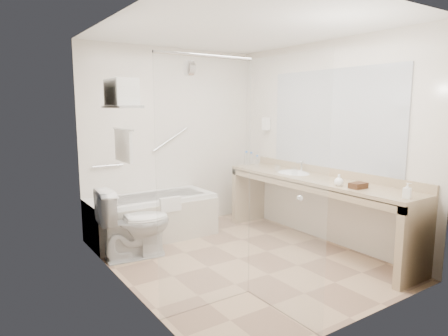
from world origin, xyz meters
TOP-DOWN VIEW (x-y plane):
  - floor at (0.00, 0.00)m, footprint 3.20×3.20m
  - ceiling at (0.00, 0.00)m, footprint 2.60×3.20m
  - wall_back at (0.00, 1.60)m, footprint 2.60×0.10m
  - wall_front at (0.00, -1.60)m, footprint 2.60×0.10m
  - wall_left at (-1.30, 0.00)m, footprint 0.10×3.20m
  - wall_right at (1.30, 0.00)m, footprint 0.10×3.20m
  - bathtub at (-0.50, 1.24)m, footprint 1.60×0.73m
  - grab_bar_short at (-0.95, 1.56)m, footprint 0.40×0.03m
  - grab_bar_long at (-0.05, 1.56)m, footprint 0.53×0.03m
  - shower_enclosure at (-0.63, -0.93)m, footprint 0.96×0.91m
  - towel_shelf at (-1.17, 0.35)m, footprint 0.24×0.55m
  - vanity_counter at (1.02, -0.15)m, footprint 0.55×2.70m
  - sink at (1.05, 0.25)m, footprint 0.40×0.52m
  - faucet at (1.20, 0.25)m, footprint 0.03×0.03m
  - mirror at (1.29, -0.15)m, footprint 0.02×2.00m
  - hairdryer_unit at (1.25, 1.05)m, footprint 0.08×0.10m
  - toilet at (-0.95, 0.70)m, footprint 0.85×0.53m
  - amenity_basket at (0.93, -0.85)m, footprint 0.18×0.12m
  - soap_bottle_a at (0.92, -1.40)m, footprint 0.11×0.16m
  - soap_bottle_b at (0.87, -0.64)m, footprint 0.12×0.14m
  - water_bottle_left at (0.96, 0.89)m, footprint 0.05×0.05m
  - water_bottle_mid at (0.93, 1.10)m, footprint 0.07×0.07m
  - water_bottle_right at (1.02, 1.10)m, footprint 0.06×0.06m
  - drinking_glass_near at (0.95, 0.45)m, footprint 0.10×0.10m
  - drinking_glass_far at (0.94, 0.11)m, footprint 0.08×0.08m

SIDE VIEW (x-z plane):
  - floor at x=0.00m, z-range 0.00..0.00m
  - bathtub at x=-0.50m, z-range -0.02..0.57m
  - toilet at x=-0.95m, z-range 0.00..0.79m
  - vanity_counter at x=1.02m, z-range 0.17..1.12m
  - sink at x=1.05m, z-range 0.75..0.89m
  - amenity_basket at x=0.93m, z-range 0.85..0.91m
  - soap_bottle_a at x=0.92m, z-range 0.85..0.92m
  - drinking_glass_near at x=0.95m, z-range 0.85..0.95m
  - soap_bottle_b at x=0.87m, z-range 0.85..0.95m
  - drinking_glass_far at x=0.94m, z-range 0.85..0.95m
  - faucet at x=1.20m, z-range 0.86..1.00m
  - water_bottle_left at x=0.96m, z-range 0.84..1.02m
  - water_bottle_right at x=1.02m, z-range 0.84..1.04m
  - water_bottle_mid at x=0.93m, z-range 0.84..1.06m
  - grab_bar_short at x=-0.95m, z-range 0.93..0.96m
  - shower_enclosure at x=-0.63m, z-range 0.01..2.12m
  - wall_back at x=0.00m, z-range 0.00..2.50m
  - wall_front at x=0.00m, z-range 0.00..2.50m
  - wall_left at x=-1.30m, z-range 0.00..2.50m
  - wall_right at x=1.30m, z-range 0.00..2.50m
  - grab_bar_long at x=-0.05m, z-range 1.09..1.41m
  - hairdryer_unit at x=1.25m, z-range 1.36..1.54m
  - mirror at x=1.29m, z-range 0.95..2.15m
  - towel_shelf at x=-1.17m, z-range 1.35..2.16m
  - ceiling at x=0.00m, z-range 2.45..2.55m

